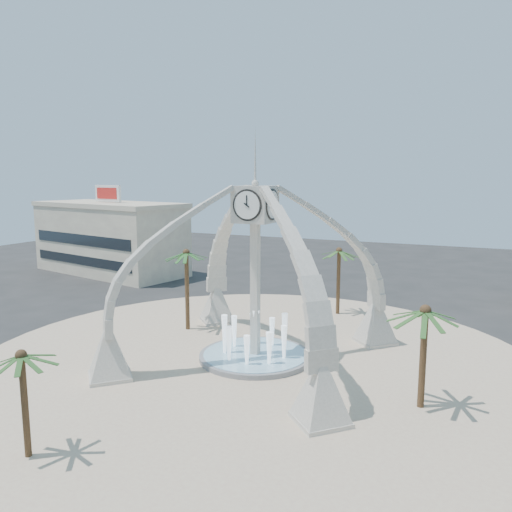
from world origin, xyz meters
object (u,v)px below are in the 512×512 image
at_px(fountain, 255,355).
at_px(palm_west, 186,254).
at_px(palm_north, 339,252).
at_px(clock_tower, 255,270).
at_px(palm_east, 425,312).
at_px(palm_south, 21,357).

relative_size(fountain, palm_west, 1.08).
bearing_deg(palm_west, palm_north, 44.63).
distance_m(clock_tower, palm_north, 14.31).
xyz_separation_m(palm_east, palm_north, (-9.57, 17.15, 0.45)).
xyz_separation_m(palm_east, palm_west, (-19.86, 6.99, 0.98)).
bearing_deg(palm_west, palm_south, -78.76).
bearing_deg(palm_west, clock_tower, -25.96).
distance_m(palm_east, palm_north, 19.64).
height_order(clock_tower, palm_west, clock_tower).
height_order(palm_east, palm_south, palm_east).
bearing_deg(palm_north, clock_tower, -98.42).
xyz_separation_m(fountain, palm_south, (-4.24, -15.90, 4.57)).
relative_size(clock_tower, fountain, 2.24).
bearing_deg(palm_west, palm_east, -19.38).
xyz_separation_m(clock_tower, palm_north, (2.10, 14.15, -0.47)).
height_order(clock_tower, palm_east, clock_tower).
height_order(clock_tower, palm_north, clock_tower).
bearing_deg(palm_north, fountain, -98.42).
bearing_deg(palm_west, fountain, -25.96).
height_order(palm_north, palm_south, palm_north).
distance_m(clock_tower, palm_south, 16.53).
bearing_deg(palm_south, fountain, 75.05).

